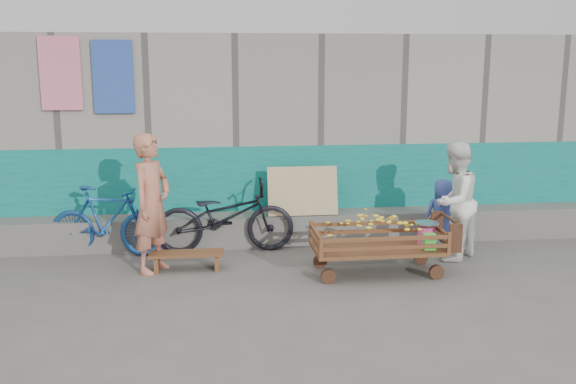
{
  "coord_description": "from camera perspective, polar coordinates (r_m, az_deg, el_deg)",
  "views": [
    {
      "loc": [
        -0.98,
        -6.63,
        2.61
      ],
      "look_at": [
        -0.03,
        1.2,
        1.0
      ],
      "focal_mm": 40.0,
      "sensor_mm": 36.0,
      "label": 1
    }
  ],
  "objects": [
    {
      "name": "bicycle_dark",
      "position": [
        8.93,
        -5.63,
        -2.18
      ],
      "size": [
        1.91,
        0.68,
        1.0
      ],
      "primitive_type": "imported",
      "rotation": [
        0.0,
        0.0,
        1.57
      ],
      "color": "black",
      "rests_on": "ground"
    },
    {
      "name": "woman",
      "position": [
        8.76,
        14.55,
        -0.82
      ],
      "size": [
        0.97,
        0.96,
        1.58
      ],
      "primitive_type": "imported",
      "rotation": [
        0.0,
        0.0,
        3.87
      ],
      "color": "white",
      "rests_on": "ground"
    },
    {
      "name": "banana_cart",
      "position": [
        8.03,
        7.77,
        -3.76
      ],
      "size": [
        1.76,
        0.8,
        0.75
      ],
      "color": "#592C1B",
      "rests_on": "ground"
    },
    {
      "name": "building_wall",
      "position": [
        10.79,
        -1.64,
        5.45
      ],
      "size": [
        12.0,
        3.5,
        3.0
      ],
      "color": "gray",
      "rests_on": "ground"
    },
    {
      "name": "bicycle_blue",
      "position": [
        9.05,
        -15.81,
        -2.5
      ],
      "size": [
        1.66,
        0.81,
        0.96
      ],
      "primitive_type": "imported",
      "rotation": [
        0.0,
        0.0,
        1.34
      ],
      "color": "navy",
      "rests_on": "ground"
    },
    {
      "name": "ground",
      "position": [
        7.19,
        1.43,
        -9.74
      ],
      "size": [
        80.0,
        80.0,
        0.0
      ],
      "primitive_type": "plane",
      "color": "#57544E",
      "rests_on": "ground"
    },
    {
      "name": "vendor_man",
      "position": [
        8.16,
        -12.01,
        -1.0
      ],
      "size": [
        0.68,
        0.76,
        1.75
      ],
      "primitive_type": "imported",
      "rotation": [
        0.0,
        0.0,
        1.05
      ],
      "color": "#BA6E54",
      "rests_on": "ground"
    },
    {
      "name": "bench",
      "position": [
        8.29,
        -8.99,
        -5.72
      ],
      "size": [
        0.94,
        0.28,
        0.24
      ],
      "color": "#592C1B",
      "rests_on": "ground"
    },
    {
      "name": "child",
      "position": [
        9.2,
        13.54,
        -1.99
      ],
      "size": [
        0.52,
        0.36,
        1.02
      ],
      "primitive_type": "imported",
      "rotation": [
        0.0,
        0.0,
        3.07
      ],
      "color": "#3D50A9",
      "rests_on": "ground"
    }
  ]
}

